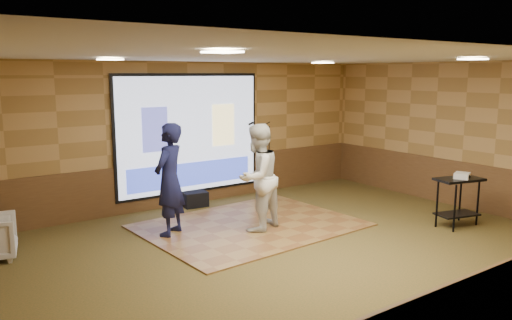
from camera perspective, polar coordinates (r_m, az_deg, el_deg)
ground at (r=8.10m, az=4.29°, el=-10.07°), size 9.00×9.00×0.00m
room_shell at (r=7.64m, az=4.49°, el=4.86°), size 9.04×7.04×3.02m
wainscot_back at (r=10.77m, az=-7.52°, el=-2.45°), size 9.00×0.04×0.95m
wainscot_front at (r=5.87m, az=27.18°, el=-14.15°), size 9.00×0.04×0.95m
wainscot_right at (r=11.26m, az=22.25°, el=-2.57°), size 0.04×7.00×0.95m
projector_screen at (r=10.57m, az=-7.53°, el=2.82°), size 3.32×0.06×2.52m
downlight_nw at (r=8.11m, az=-16.33°, el=10.98°), size 0.32×0.32×0.02m
downlight_ne at (r=10.42m, az=7.63°, el=10.95°), size 0.32×0.32×0.02m
downlight_sw at (r=5.11m, az=-3.88°, el=12.23°), size 0.32×0.32×0.02m
downlight_se at (r=8.30m, az=23.54°, el=10.53°), size 0.32×0.32×0.02m
dance_floor at (r=9.21m, az=-0.67°, el=-7.47°), size 3.90×3.06×0.03m
player_left at (r=8.56m, az=-9.86°, el=-2.21°), size 0.84×0.79×1.92m
player_right at (r=8.71m, az=0.18°, el=-2.00°), size 1.10×0.97×1.88m
av_table at (r=9.77m, az=22.11°, el=-3.55°), size 0.85×0.45×0.89m
projector at (r=9.71m, az=22.49°, el=-1.66°), size 0.37×0.35×0.10m
mic_stand at (r=11.03m, az=1.26°, el=-1.98°), size 0.69×0.28×1.75m
duffel_bag at (r=10.56m, az=-6.97°, el=-4.47°), size 0.53×0.39×0.31m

